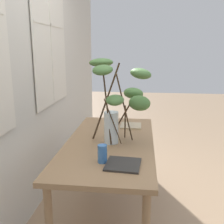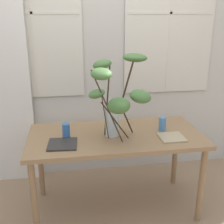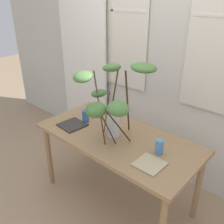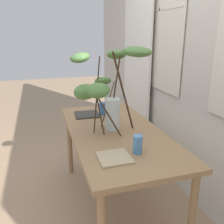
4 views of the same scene
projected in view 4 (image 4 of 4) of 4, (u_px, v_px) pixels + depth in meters
The scene contains 9 objects.
ground at pixel (115, 205), 2.25m from camera, with size 14.00×14.00×0.00m, color #9E7F60.
back_wall_with_windows at pixel (205, 47), 2.04m from camera, with size 5.96×0.14×2.78m.
curtain_sheer_side at pixel (136, 62), 3.13m from camera, with size 0.81×0.03×2.31m, color white.
dining_table at pixel (115, 139), 2.04m from camera, with size 1.50×0.73×0.75m.
vase_with_branches at pixel (106, 85), 1.87m from camera, with size 0.58×0.59×0.69m.
drinking_glass_blue_left at pixel (103, 109), 2.38m from camera, with size 0.07×0.07×0.13m, color #386BAD.
drinking_glass_blue_right at pixel (138, 144), 1.61m from camera, with size 0.06×0.06×0.13m, color #4C84BC.
plate_square_left at pixel (87, 114), 2.39m from camera, with size 0.23×0.23×0.01m, color #2D2B28.
plate_square_right at pixel (114, 158), 1.56m from camera, with size 0.21×0.21×0.01m, color tan.
Camera 4 is at (1.78, -0.58, 1.51)m, focal length 39.05 mm.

